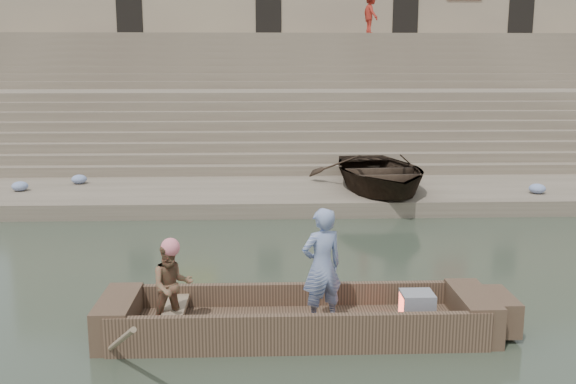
{
  "coord_description": "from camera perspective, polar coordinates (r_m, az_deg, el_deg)",
  "views": [
    {
      "loc": [
        -2.27,
        -9.61,
        3.86
      ],
      "look_at": [
        -1.81,
        2.54,
        1.4
      ],
      "focal_mm": 39.97,
      "sensor_mm": 36.0,
      "label": 1
    }
  ],
  "objects": [
    {
      "name": "building_wall",
      "position": [
        36.22,
        1.49,
        14.2
      ],
      "size": [
        32.0,
        5.07,
        11.2
      ],
      "color": "tan",
      "rests_on": "ground"
    },
    {
      "name": "pedestrian",
      "position": [
        31.7,
        7.38,
        15.47
      ],
      "size": [
        0.99,
        1.35,
        1.87
      ],
      "primitive_type": "imported",
      "rotation": [
        0.0,
        0.0,
        1.84
      ],
      "color": "maroon",
      "rests_on": "upper_landing"
    },
    {
      "name": "ghat_steps",
      "position": [
        26.97,
        2.7,
        7.05
      ],
      "size": [
        32.0,
        11.0,
        5.2
      ],
      "color": "#80715C",
      "rests_on": "ground"
    },
    {
      "name": "lower_landing",
      "position": [
        18.13,
        5.09,
        -0.25
      ],
      "size": [
        32.0,
        4.0,
        0.4
      ],
      "primitive_type": "cube",
      "color": "#80715C",
      "rests_on": "ground"
    },
    {
      "name": "rowing_man",
      "position": [
        9.09,
        -10.29,
        -8.22
      ],
      "size": [
        0.71,
        0.63,
        1.23
      ],
      "primitive_type": "imported",
      "rotation": [
        0.0,
        0.0,
        0.33
      ],
      "color": "#22683C",
      "rests_on": "main_rowboat"
    },
    {
      "name": "standing_man",
      "position": [
        9.03,
        3.03,
        -6.63
      ],
      "size": [
        0.72,
        0.61,
        1.68
      ],
      "primitive_type": "imported",
      "rotation": [
        0.0,
        0.0,
        3.53
      ],
      "color": "navy",
      "rests_on": "main_rowboat"
    },
    {
      "name": "rowboat_trim",
      "position": [
        9.37,
        2.12,
        -10.87
      ],
      "size": [
        6.04,
        2.63,
        1.9
      ],
      "color": "brown",
      "rests_on": "ground"
    },
    {
      "name": "beached_rowboat",
      "position": [
        17.83,
        8.1,
        1.77
      ],
      "size": [
        3.79,
        5.06,
        1.0
      ],
      "primitive_type": "imported",
      "rotation": [
        0.0,
        0.0,
        0.07
      ],
      "color": "#2D2116",
      "rests_on": "lower_landing"
    },
    {
      "name": "television",
      "position": [
        9.56,
        11.34,
        -9.89
      ],
      "size": [
        0.46,
        0.42,
        0.4
      ],
      "color": "gray",
      "rests_on": "main_rowboat"
    },
    {
      "name": "main_rowboat",
      "position": [
        9.44,
        0.82,
        -11.98
      ],
      "size": [
        5.0,
        1.3,
        0.22
      ],
      "primitive_type": "cube",
      "color": "brown",
      "rests_on": "ground"
    },
    {
      "name": "upper_landing",
      "position": [
        32.21,
        1.91,
        9.2
      ],
      "size": [
        32.0,
        3.0,
        5.2
      ],
      "primitive_type": "cube",
      "color": "#80715C",
      "rests_on": "ground"
    },
    {
      "name": "mid_landing",
      "position": [
        25.33,
        3.02,
        5.86
      ],
      "size": [
        32.0,
        3.0,
        2.8
      ],
      "primitive_type": "cube",
      "color": "#80715C",
      "rests_on": "ground"
    },
    {
      "name": "cloth_bundles",
      "position": [
        18.17,
        4.3,
        0.85
      ],
      "size": [
        20.03,
        2.33,
        0.26
      ],
      "color": "#3F5999",
      "rests_on": "lower_landing"
    },
    {
      "name": "ground",
      "position": [
        10.6,
        10.54,
        -10.12
      ],
      "size": [
        120.0,
        120.0,
        0.0
      ],
      "primitive_type": "plane",
      "color": "#2C3528",
      "rests_on": "ground"
    }
  ]
}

